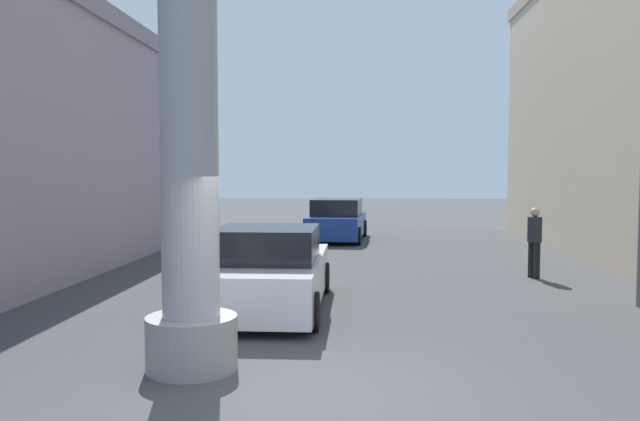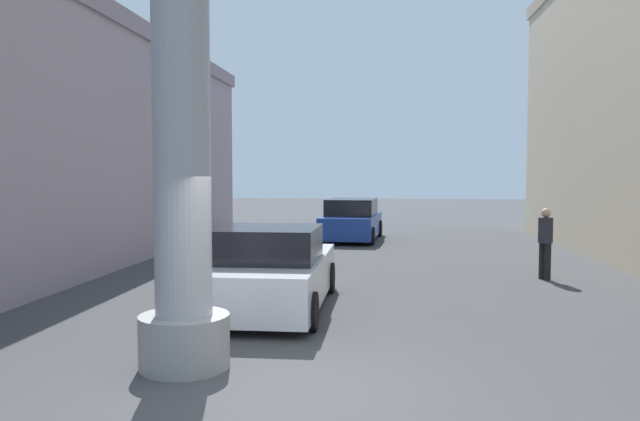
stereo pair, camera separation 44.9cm
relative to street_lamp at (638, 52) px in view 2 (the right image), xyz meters
The scene contains 6 objects.
ground_plane 8.80m from the street_lamp, 139.85° to the left, with size 89.10×89.10×0.00m, color #424244.
street_lamp is the anchor object (origin of this frame).
car_lead 7.83m from the street_lamp, behind, with size 2.07×4.63×1.56m.
car_far 13.44m from the street_lamp, 117.15° to the left, with size 2.29×4.50×1.56m.
pedestrian_mid_right 4.97m from the street_lamp, 103.86° to the left, with size 0.46×0.46×1.70m.
pedestrian_far_left 15.01m from the street_lamp, 141.23° to the left, with size 0.46×0.46×1.65m.
Camera 2 is at (1.13, -6.82, 2.55)m, focal length 35.00 mm.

